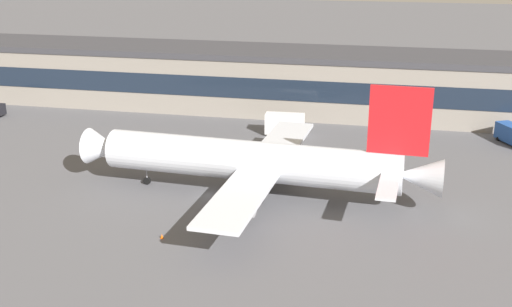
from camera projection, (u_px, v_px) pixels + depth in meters
ground_plane at (211, 195)px, 90.70m from camera, size 600.00×600.00×0.00m
terminal_building at (275, 80)px, 134.09m from camera, size 180.68×18.14×12.86m
airliner at (256, 161)px, 88.76m from camera, size 51.82×43.96×17.18m
catering_truck at (284, 123)px, 117.50m from camera, size 7.31×2.92×4.15m
traffic_cone_0 at (162, 236)px, 77.59m from camera, size 0.46×0.46×0.58m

